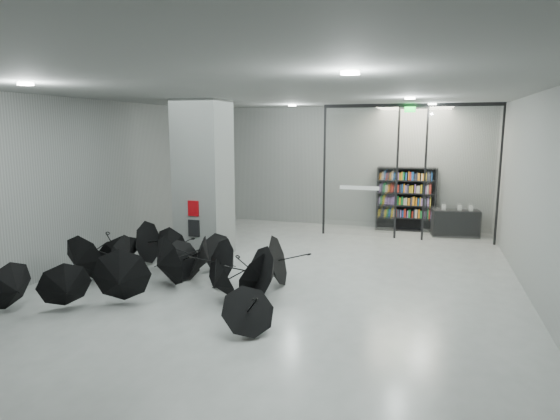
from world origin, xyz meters
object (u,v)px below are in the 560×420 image
(column, at_px, (204,179))
(umbrella_cluster, at_px, (171,273))
(shop_counter, at_px, (455,223))
(bookshelf, at_px, (406,199))

(column, relative_size, umbrella_cluster, 0.72)
(column, distance_m, shop_counter, 7.85)
(column, height_order, umbrella_cluster, column)
(umbrella_cluster, bearing_deg, bookshelf, 59.24)
(column, height_order, shop_counter, column)
(column, distance_m, bookshelf, 6.85)
(column, relative_size, bookshelf, 1.94)
(bookshelf, bearing_deg, shop_counter, -20.67)
(column, xyz_separation_m, umbrella_cluster, (0.47, -2.58, -1.69))
(bookshelf, distance_m, umbrella_cluster, 8.56)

